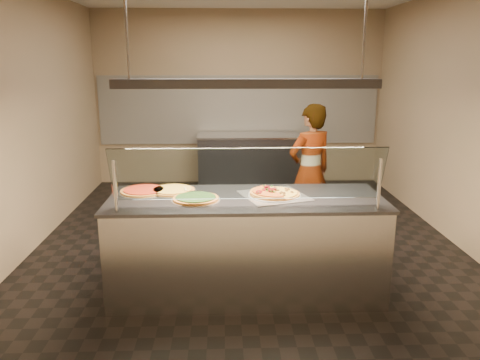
{
  "coord_description": "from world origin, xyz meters",
  "views": [
    {
      "loc": [
        -0.27,
        -5.32,
        2.14
      ],
      "look_at": [
        -0.12,
        -0.93,
        1.02
      ],
      "focal_mm": 35.0,
      "sensor_mm": 36.0,
      "label": 1
    }
  ],
  "objects_px": {
    "pizza_cheese": "(173,190)",
    "worker": "(310,171)",
    "prep_table": "(249,161)",
    "perforated_tray": "(274,195)",
    "half_pizza_sausage": "(286,193)",
    "serving_counter": "(246,245)",
    "heat_lamp_housing": "(246,84)",
    "sneeze_guard": "(248,175)",
    "pizza_spinach": "(196,198)",
    "pizza_tomato": "(144,190)",
    "pizza_spatula": "(190,190)",
    "half_pizza_pepperoni": "(263,192)"
  },
  "relations": [
    {
      "from": "pizza_spatula",
      "to": "heat_lamp_housing",
      "type": "distance_m",
      "value": 1.13
    },
    {
      "from": "prep_table",
      "to": "pizza_spinach",
      "type": "bearing_deg",
      "value": -100.03
    },
    {
      "from": "pizza_spatula",
      "to": "heat_lamp_housing",
      "type": "xyz_separation_m",
      "value": [
        0.52,
        -0.15,
        0.99
      ]
    },
    {
      "from": "perforated_tray",
      "to": "prep_table",
      "type": "relative_size",
      "value": 0.4
    },
    {
      "from": "pizza_tomato",
      "to": "worker",
      "type": "bearing_deg",
      "value": 34.22
    },
    {
      "from": "serving_counter",
      "to": "half_pizza_pepperoni",
      "type": "height_order",
      "value": "half_pizza_pepperoni"
    },
    {
      "from": "half_pizza_sausage",
      "to": "heat_lamp_housing",
      "type": "bearing_deg",
      "value": -173.68
    },
    {
      "from": "half_pizza_sausage",
      "to": "serving_counter",
      "type": "bearing_deg",
      "value": -173.68
    },
    {
      "from": "prep_table",
      "to": "heat_lamp_housing",
      "type": "height_order",
      "value": "heat_lamp_housing"
    },
    {
      "from": "perforated_tray",
      "to": "pizza_spatula",
      "type": "xyz_separation_m",
      "value": [
        -0.79,
        0.11,
        0.02
      ]
    },
    {
      "from": "half_pizza_pepperoni",
      "to": "pizza_cheese",
      "type": "distance_m",
      "value": 0.87
    },
    {
      "from": "sneeze_guard",
      "to": "pizza_spinach",
      "type": "distance_m",
      "value": 0.6
    },
    {
      "from": "pizza_tomato",
      "to": "prep_table",
      "type": "bearing_deg",
      "value": 71.5
    },
    {
      "from": "half_pizza_sausage",
      "to": "pizza_spatula",
      "type": "height_order",
      "value": "half_pizza_sausage"
    },
    {
      "from": "pizza_cheese",
      "to": "heat_lamp_housing",
      "type": "xyz_separation_m",
      "value": [
        0.69,
        -0.22,
        1.01
      ]
    },
    {
      "from": "prep_table",
      "to": "worker",
      "type": "bearing_deg",
      "value": -74.84
    },
    {
      "from": "heat_lamp_housing",
      "to": "pizza_tomato",
      "type": "bearing_deg",
      "value": 167.5
    },
    {
      "from": "pizza_tomato",
      "to": "pizza_spatula",
      "type": "relative_size",
      "value": 2.03
    },
    {
      "from": "prep_table",
      "to": "worker",
      "type": "height_order",
      "value": "worker"
    },
    {
      "from": "sneeze_guard",
      "to": "worker",
      "type": "height_order",
      "value": "worker"
    },
    {
      "from": "sneeze_guard",
      "to": "half_pizza_sausage",
      "type": "height_order",
      "value": "sneeze_guard"
    },
    {
      "from": "serving_counter",
      "to": "pizza_spinach",
      "type": "distance_m",
      "value": 0.67
    },
    {
      "from": "pizza_spatula",
      "to": "heat_lamp_housing",
      "type": "bearing_deg",
      "value": -15.91
    },
    {
      "from": "serving_counter",
      "to": "pizza_cheese",
      "type": "relative_size",
      "value": 5.58
    },
    {
      "from": "serving_counter",
      "to": "pizza_cheese",
      "type": "height_order",
      "value": "pizza_cheese"
    },
    {
      "from": "half_pizza_pepperoni",
      "to": "half_pizza_sausage",
      "type": "distance_m",
      "value": 0.22
    },
    {
      "from": "serving_counter",
      "to": "pizza_tomato",
      "type": "height_order",
      "value": "pizza_tomato"
    },
    {
      "from": "pizza_tomato",
      "to": "half_pizza_sausage",
      "type": "bearing_deg",
      "value": -7.33
    },
    {
      "from": "serving_counter",
      "to": "heat_lamp_housing",
      "type": "bearing_deg",
      "value": 0.0
    },
    {
      "from": "sneeze_guard",
      "to": "pizza_spatula",
      "type": "relative_size",
      "value": 9.96
    },
    {
      "from": "half_pizza_sausage",
      "to": "prep_table",
      "type": "relative_size",
      "value": 0.29
    },
    {
      "from": "worker",
      "to": "half_pizza_sausage",
      "type": "bearing_deg",
      "value": 45.23
    },
    {
      "from": "serving_counter",
      "to": "half_pizza_sausage",
      "type": "distance_m",
      "value": 0.62
    },
    {
      "from": "half_pizza_sausage",
      "to": "half_pizza_pepperoni",
      "type": "bearing_deg",
      "value": -179.83
    },
    {
      "from": "pizza_tomato",
      "to": "pizza_spatula",
      "type": "distance_m",
      "value": 0.45
    },
    {
      "from": "pizza_cheese",
      "to": "worker",
      "type": "height_order",
      "value": "worker"
    },
    {
      "from": "half_pizza_pepperoni",
      "to": "pizza_cheese",
      "type": "bearing_deg",
      "value": 168.02
    },
    {
      "from": "pizza_cheese",
      "to": "prep_table",
      "type": "relative_size",
      "value": 0.26
    },
    {
      "from": "pizza_cheese",
      "to": "pizza_spinach",
      "type": "bearing_deg",
      "value": -51.39
    },
    {
      "from": "heat_lamp_housing",
      "to": "sneeze_guard",
      "type": "bearing_deg",
      "value": -90.0
    },
    {
      "from": "pizza_spatula",
      "to": "worker",
      "type": "bearing_deg",
      "value": 43.43
    },
    {
      "from": "serving_counter",
      "to": "worker",
      "type": "xyz_separation_m",
      "value": [
        0.85,
        1.45,
        0.36
      ]
    },
    {
      "from": "pizza_spatula",
      "to": "half_pizza_sausage",
      "type": "bearing_deg",
      "value": -6.82
    },
    {
      "from": "pizza_spatula",
      "to": "prep_table",
      "type": "relative_size",
      "value": 0.13
    },
    {
      "from": "pizza_spinach",
      "to": "serving_counter",
      "type": "bearing_deg",
      "value": 9.47
    },
    {
      "from": "prep_table",
      "to": "worker",
      "type": "relative_size",
      "value": 1.06
    },
    {
      "from": "pizza_cheese",
      "to": "pizza_tomato",
      "type": "distance_m",
      "value": 0.27
    },
    {
      "from": "serving_counter",
      "to": "perforated_tray",
      "type": "relative_size",
      "value": 3.61
    },
    {
      "from": "half_pizza_sausage",
      "to": "pizza_cheese",
      "type": "distance_m",
      "value": 1.08
    },
    {
      "from": "pizza_spinach",
      "to": "pizza_tomato",
      "type": "height_order",
      "value": "pizza_spinach"
    }
  ]
}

